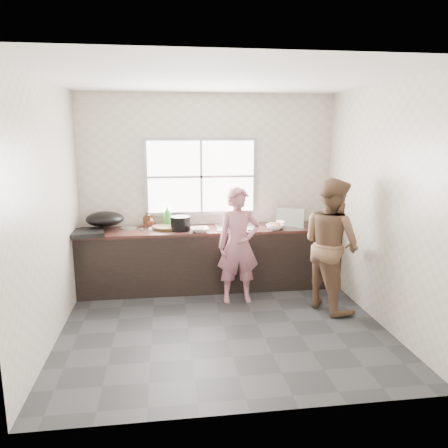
{
  "coord_description": "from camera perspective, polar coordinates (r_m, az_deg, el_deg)",
  "views": [
    {
      "loc": [
        -0.62,
        -4.59,
        2.15
      ],
      "look_at": [
        0.1,
        0.65,
        1.05
      ],
      "focal_mm": 35.0,
      "sensor_mm": 36.0,
      "label": 1
    }
  ],
  "objects": [
    {
      "name": "pot_lid_left",
      "position": [
        6.2,
        -12.31,
        -0.48
      ],
      "size": [
        0.28,
        0.28,
        0.01
      ],
      "primitive_type": "cylinder",
      "rotation": [
        0.0,
        0.0,
        -0.18
      ],
      "color": "silver",
      "rests_on": "countertop"
    },
    {
      "name": "ceiling",
      "position": [
        4.67,
        -0.14,
        18.56
      ],
      "size": [
        3.6,
        3.2,
        0.01
      ],
      "primitive_type": "cube",
      "color": "silver",
      "rests_on": "wall_back"
    },
    {
      "name": "person_side",
      "position": [
        5.51,
        13.81,
        -2.61
      ],
      "size": [
        0.87,
        0.97,
        1.64
      ],
      "primitive_type": "imported",
      "rotation": [
        0.0,
        0.0,
        1.95
      ],
      "color": "brown",
      "rests_on": "floor"
    },
    {
      "name": "cleaver",
      "position": [
        5.92,
        -6.0,
        -0.48
      ],
      "size": [
        0.21,
        0.15,
        0.01
      ],
      "primitive_type": "cube",
      "rotation": [
        0.0,
        0.0,
        0.31
      ],
      "color": "#A4A6AB",
      "rests_on": "cutting_board"
    },
    {
      "name": "dish_rack",
      "position": [
        6.19,
        8.71,
        0.91
      ],
      "size": [
        0.45,
        0.38,
        0.28
      ],
      "primitive_type": "cube",
      "rotation": [
        0.0,
        0.0,
        -0.37
      ],
      "color": "silver",
      "rests_on": "countertop"
    },
    {
      "name": "bottle_brown_short",
      "position": [
        6.2,
        -9.64,
        0.32
      ],
      "size": [
        0.16,
        0.16,
        0.16
      ],
      "primitive_type": "imported",
      "rotation": [
        0.0,
        0.0,
        -0.37
      ],
      "color": "#4F1F13",
      "rests_on": "countertop"
    },
    {
      "name": "pot_lid_right",
      "position": [
        6.06,
        -9.86,
        -0.66
      ],
      "size": [
        0.32,
        0.32,
        0.01
      ],
      "primitive_type": "cylinder",
      "rotation": [
        0.0,
        0.0,
        -0.42
      ],
      "color": "silver",
      "rests_on": "countertop"
    },
    {
      "name": "bowl_crabs",
      "position": [
        6.01,
        6.67,
        -0.43
      ],
      "size": [
        0.25,
        0.25,
        0.06
      ],
      "primitive_type": "imported",
      "rotation": [
        0.0,
        0.0,
        0.43
      ],
      "color": "white",
      "rests_on": "countertop"
    },
    {
      "name": "bowl_held",
      "position": [
        5.9,
        0.86,
        -0.58
      ],
      "size": [
        0.24,
        0.24,
        0.06
      ],
      "primitive_type": "imported",
      "rotation": [
        0.0,
        0.0,
        0.25
      ],
      "color": "white",
      "rests_on": "countertop"
    },
    {
      "name": "wall_back",
      "position": [
        6.28,
        -2.09,
        4.42
      ],
      "size": [
        3.6,
        0.01,
        2.7
      ],
      "primitive_type": "cube",
      "color": "beige",
      "rests_on": "ground"
    },
    {
      "name": "black_pot",
      "position": [
        5.93,
        -5.71,
        0.08
      ],
      "size": [
        0.32,
        0.32,
        0.19
      ],
      "primitive_type": "cylinder",
      "rotation": [
        0.0,
        0.0,
        0.21
      ],
      "color": "black",
      "rests_on": "countertop"
    },
    {
      "name": "wall_left",
      "position": [
        4.81,
        -21.96,
        1.3
      ],
      "size": [
        0.01,
        3.2,
        2.7
      ],
      "primitive_type": "cube",
      "color": "beige",
      "rests_on": "ground"
    },
    {
      "name": "wall_right",
      "position": [
        5.25,
        19.79,
        2.28
      ],
      "size": [
        0.01,
        3.2,
        2.7
      ],
      "primitive_type": "cube",
      "color": "silver",
      "rests_on": "ground"
    },
    {
      "name": "sink",
      "position": [
        6.1,
        1.51,
        -0.42
      ],
      "size": [
        0.55,
        0.45,
        0.02
      ],
      "primitive_type": "cube",
      "color": "silver",
      "rests_on": "countertop"
    },
    {
      "name": "cabinet",
      "position": [
        6.17,
        -1.73,
        -4.65
      ],
      "size": [
        3.6,
        0.62,
        0.82
      ],
      "primitive_type": "cube",
      "color": "black",
      "rests_on": "floor"
    },
    {
      "name": "window_glazing",
      "position": [
        6.21,
        -2.99,
        6.19
      ],
      "size": [
        1.5,
        0.01,
        1.0
      ],
      "primitive_type": "cube",
      "color": "white",
      "rests_on": "window_frame"
    },
    {
      "name": "woman",
      "position": [
        5.6,
        1.89,
        -3.29
      ],
      "size": [
        0.51,
        0.34,
        1.4
      ],
      "primitive_type": "imported",
      "rotation": [
        0.0,
        0.0,
        0.01
      ],
      "color": "#B06978",
      "rests_on": "floor"
    },
    {
      "name": "countertop",
      "position": [
        6.06,
        -1.76,
        -0.74
      ],
      "size": [
        3.6,
        0.64,
        0.04
      ],
      "primitive_type": "cube",
      "color": "#331915",
      "rests_on": "cabinet"
    },
    {
      "name": "plate_food",
      "position": [
        6.08,
        -8.92,
        -0.58
      ],
      "size": [
        0.22,
        0.22,
        0.02
      ],
      "primitive_type": "cylinder",
      "rotation": [
        0.0,
        0.0,
        0.15
      ],
      "color": "white",
      "rests_on": "countertop"
    },
    {
      "name": "wok",
      "position": [
        6.12,
        -15.31,
        0.64
      ],
      "size": [
        0.58,
        0.58,
        0.19
      ],
      "primitive_type": "ellipsoid",
      "rotation": [
        0.0,
        0.0,
        0.16
      ],
      "color": "black",
      "rests_on": "burner"
    },
    {
      "name": "burner",
      "position": [
        5.9,
        -17.43,
        -1.14
      ],
      "size": [
        0.47,
        0.47,
        0.06
      ],
      "primitive_type": "cube",
      "rotation": [
        0.0,
        0.0,
        0.18
      ],
      "color": "black",
      "rests_on": "countertop"
    },
    {
      "name": "faucet",
      "position": [
        6.27,
        1.22,
        1.26
      ],
      "size": [
        0.02,
        0.02,
        0.3
      ],
      "primitive_type": "cylinder",
      "color": "silver",
      "rests_on": "countertop"
    },
    {
      "name": "bowl_mince",
      "position": [
        5.83,
        -3.2,
        -0.75
      ],
      "size": [
        0.27,
        0.27,
        0.06
      ],
      "primitive_type": "imported",
      "rotation": [
        0.0,
        0.0,
        0.1
      ],
      "color": "white",
      "rests_on": "countertop"
    },
    {
      "name": "wall_front",
      "position": [
        3.16,
        3.76,
        -3.01
      ],
      "size": [
        3.6,
        0.01,
        2.7
      ],
      "primitive_type": "cube",
      "color": "beige",
      "rests_on": "ground"
    },
    {
      "name": "window_frame",
      "position": [
        6.23,
        -3.01,
        6.21
      ],
      "size": [
        1.6,
        0.05,
        1.1
      ],
      "primitive_type": "cube",
      "color": "#9EA0A5",
      "rests_on": "wall_back"
    },
    {
      "name": "cutting_board",
      "position": [
        6.07,
        -7.43,
        -0.41
      ],
      "size": [
        0.43,
        0.43,
        0.04
      ],
      "primitive_type": "cylinder",
      "rotation": [
        0.0,
        0.0,
        -0.03
      ],
      "color": "#342414",
      "rests_on": "countertop"
    },
    {
      "name": "floor",
      "position": [
        5.11,
        -0.13,
        -13.19
      ],
      "size": [
        3.6,
        3.2,
        0.01
      ],
      "primitive_type": "cube",
      "color": "#2A2A2C",
      "rests_on": "ground"
    },
    {
      "name": "bottle_brown_tall",
      "position": [
        6.21,
        -9.94,
        0.55
      ],
      "size": [
        0.12,
        0.12,
        0.21
      ],
      "primitive_type": "imported",
      "rotation": [
        0.0,
        0.0,
        -0.3
      ],
      "color": "#3F230F",
      "rests_on": "countertop"
    },
    {
      "name": "glass_jar",
      "position": [
        6.19,
        -9.5,
        -0.0
      ],
      "size": [
        0.08,
        0.08,
        0.09
      ],
      "primitive_type": "cylinder",
      "rotation": [
        0.0,
        0.0,
        -0.32
      ],
      "color": "white",
      "rests_on": "countertop"
    },
    {
      "name": "bottle_green",
      "position": [
        6.22,
        -7.39,
        1.13
      ],
      "size": [
        0.15,
        0.15,
        0.31
      ],
      "primitive_type": "imported",
      "rotation": [
        0.0,
        0.0,
        -0.35
      ],
      "color": "green",
      "rests_on": "countertop"
    }
  ]
}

